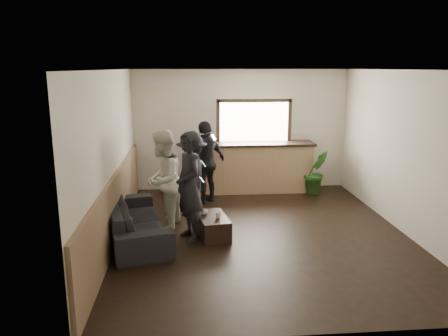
{
  "coord_description": "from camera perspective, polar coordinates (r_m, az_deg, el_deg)",
  "views": [
    {
      "loc": [
        -1.25,
        -7.11,
        2.84
      ],
      "look_at": [
        -0.62,
        0.4,
        1.09
      ],
      "focal_mm": 35.0,
      "sensor_mm": 36.0,
      "label": 1
    }
  ],
  "objects": [
    {
      "name": "person_d",
      "position": [
        9.24,
        -2.33,
        0.75
      ],
      "size": [
        1.05,
        1.01,
        1.75
      ],
      "rotation": [
        0.0,
        0.0,
        -2.4
      ],
      "color": "black",
      "rests_on": "ground"
    },
    {
      "name": "potted_plant",
      "position": [
        10.17,
        11.9,
        -0.54
      ],
      "size": [
        0.63,
        0.55,
        1.01
      ],
      "primitive_type": "imported",
      "rotation": [
        0.0,
        0.0,
        0.21
      ],
      "color": "#2D6623",
      "rests_on": "ground"
    },
    {
      "name": "person_c",
      "position": [
        8.54,
        -4.19,
        -0.82
      ],
      "size": [
        0.64,
        1.06,
        1.6
      ],
      "rotation": [
        0.0,
        0.0,
        -1.53
      ],
      "color": "black",
      "rests_on": "ground"
    },
    {
      "name": "bar_counter",
      "position": [
        10.17,
        4.05,
        0.51
      ],
      "size": [
        2.7,
        0.68,
        2.13
      ],
      "color": "tan",
      "rests_on": "ground"
    },
    {
      "name": "ground",
      "position": [
        7.76,
        4.84,
        -8.48
      ],
      "size": [
        5.0,
        6.0,
        0.01
      ],
      "primitive_type": "cube",
      "color": "black"
    },
    {
      "name": "person_b",
      "position": [
        7.79,
        -7.99,
        -1.59
      ],
      "size": [
        0.88,
        1.01,
        1.78
      ],
      "rotation": [
        0.0,
        0.0,
        -1.83
      ],
      "color": "silver",
      "rests_on": "ground"
    },
    {
      "name": "room_shell",
      "position": [
        7.26,
        -0.69,
        2.15
      ],
      "size": [
        5.01,
        6.01,
        2.8
      ],
      "color": "silver",
      "rests_on": "ground"
    },
    {
      "name": "cup_a",
      "position": [
        7.53,
        -2.57,
        -5.76
      ],
      "size": [
        0.16,
        0.16,
        0.09
      ],
      "primitive_type": "imported",
      "rotation": [
        0.0,
        0.0,
        2.68
      ],
      "color": "silver",
      "rests_on": "coffee_table"
    },
    {
      "name": "cup_b",
      "position": [
        7.36,
        -0.77,
        -6.19
      ],
      "size": [
        0.12,
        0.12,
        0.1
      ],
      "primitive_type": "imported",
      "rotation": [
        0.0,
        0.0,
        1.42
      ],
      "color": "silver",
      "rests_on": "coffee_table"
    },
    {
      "name": "person_a",
      "position": [
        7.24,
        -4.6,
        -2.41
      ],
      "size": [
        0.65,
        0.78,
        1.83
      ],
      "rotation": [
        0.0,
        0.0,
        -1.2
      ],
      "color": "black",
      "rests_on": "ground"
    },
    {
      "name": "coffee_table",
      "position": [
        7.52,
        -1.47,
        -7.64
      ],
      "size": [
        0.59,
        0.89,
        0.37
      ],
      "primitive_type": "cube",
      "rotation": [
        0.0,
        0.0,
        0.17
      ],
      "color": "black",
      "rests_on": "ground"
    },
    {
      "name": "sofa",
      "position": [
        7.55,
        -11.47,
        -6.66
      ],
      "size": [
        1.4,
        2.41,
        0.66
      ],
      "primitive_type": "imported",
      "rotation": [
        0.0,
        0.0,
        1.81
      ],
      "color": "black",
      "rests_on": "ground"
    }
  ]
}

